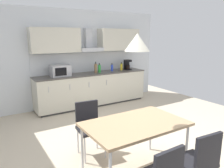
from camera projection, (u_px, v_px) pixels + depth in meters
ground_plane at (128, 147)px, 3.86m from camera, size 7.25×8.41×0.02m
wall_back at (67, 59)px, 5.94m from camera, size 5.80×0.10×2.61m
kitchen_counter at (93, 89)px, 6.13m from camera, size 3.19×0.64×0.91m
backsplash_tile at (88, 62)px, 6.22m from camera, size 3.17×0.02×0.54m
upper_wall_cabinets at (90, 40)px, 5.95m from camera, size 3.17×0.40×0.62m
microwave at (60, 71)px, 5.53m from camera, size 0.48×0.35×0.28m
coffee_maker at (127, 65)px, 6.64m from camera, size 0.18×0.19×0.30m
bottle_blue at (112, 68)px, 6.35m from camera, size 0.07×0.07×0.23m
bottle_brown at (96, 68)px, 5.99m from camera, size 0.08×0.08×0.31m
bottle_yellow at (121, 67)px, 6.54m from camera, size 0.07×0.07×0.23m
bottle_green at (99, 68)px, 6.10m from camera, size 0.08×0.08×0.26m
dining_table at (135, 126)px, 2.97m from camera, size 1.37×0.86×0.75m
chair_far_left at (89, 123)px, 3.52m from camera, size 0.44×0.44×0.87m
chair_near_right at (200, 159)px, 2.49m from camera, size 0.43×0.43×0.87m
pendant_lamp at (137, 42)px, 2.73m from camera, size 0.32×0.32×0.22m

